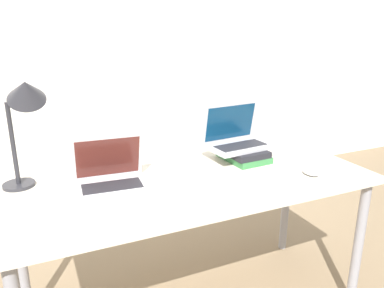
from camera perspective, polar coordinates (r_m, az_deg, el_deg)
The scene contains 8 objects.
wall_back at distance 3.25m, azimuth -12.42°, elevation 15.15°, with size 8.00×0.05×2.70m.
desk at distance 1.82m, azimuth 0.36°, elevation -7.69°, with size 1.73×0.72×0.76m.
laptop_left at distance 1.74m, azimuth -12.31°, elevation -4.86°, with size 0.34×0.26×0.23m.
book_stack at distance 2.06m, azimuth 7.87°, elevation -1.55°, with size 0.22×0.27×0.07m.
laptop_on_books at distance 2.06m, azimuth 6.74°, elevation 0.91°, with size 0.37×0.26×0.23m.
wireless_keyboard at distance 1.81m, azimuth 11.98°, elevation -5.40°, with size 0.28×0.15×0.01m.
mouse at distance 1.93m, azimuth 17.66°, elevation -4.07°, with size 0.07×0.10×0.03m.
desk_lamp at distance 1.75m, azimuth -24.18°, elevation 5.69°, with size 0.23×0.20×0.53m.
Camera 1 is at (-0.69, -1.14, 1.45)m, focal length 35.00 mm.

